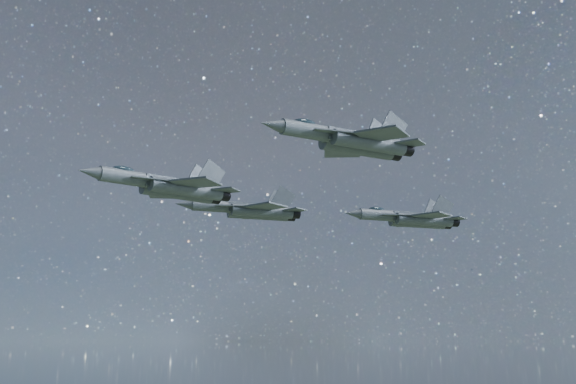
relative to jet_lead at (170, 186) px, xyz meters
name	(u,v)px	position (x,y,z in m)	size (l,w,h in m)	color
jet_lead	(170,186)	(0.00, 0.00, 0.00)	(20.35, 14.03, 5.11)	#3A4248
jet_left	(250,210)	(14.87, 9.51, -0.01)	(19.03, 13.23, 4.78)	#3A4248
jet_right	(352,141)	(12.76, -21.32, 1.81)	(18.26, 12.96, 4.64)	#3A4248
jet_slot	(412,219)	(33.11, -4.38, -2.03)	(17.46, 12.11, 4.39)	#3A4248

